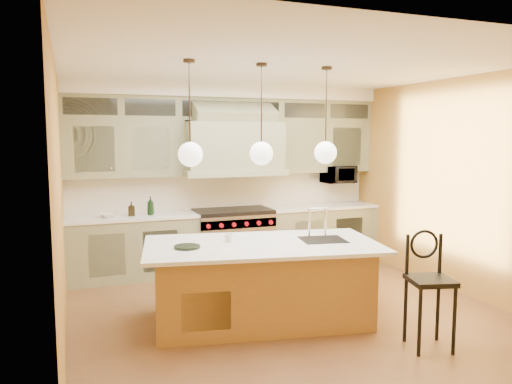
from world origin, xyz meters
name	(u,v)px	position (x,y,z in m)	size (l,w,h in m)	color
floor	(288,313)	(0.00, 0.00, 0.00)	(5.00, 5.00, 0.00)	brown
ceiling	(290,66)	(0.00, 0.00, 2.90)	(5.00, 5.00, 0.00)	white
wall_back	(226,177)	(0.00, 2.50, 1.45)	(5.00, 5.00, 0.00)	#AE7C30
wall_front	(437,231)	(0.00, -2.50, 1.45)	(5.00, 5.00, 0.00)	#AE7C30
wall_left	(60,203)	(-2.50, 0.00, 1.45)	(5.00, 5.00, 0.00)	#AE7C30
wall_right	(459,185)	(2.50, 0.00, 1.45)	(5.00, 5.00, 0.00)	#AE7C30
back_cabinetry	(231,179)	(0.00, 2.23, 1.43)	(5.00, 0.77, 2.90)	gray
range	(233,239)	(0.00, 2.14, 0.49)	(1.20, 0.74, 0.96)	silver
kitchen_island	(262,281)	(-0.40, -0.13, 0.47)	(2.80, 1.81, 1.35)	olive
counter_stool	(429,282)	(0.91, -1.37, 0.67)	(0.50, 0.50, 1.17)	black
microwave	(338,174)	(1.95, 2.25, 1.45)	(0.54, 0.37, 0.30)	black
oil_bottle_a	(151,206)	(-1.28, 2.15, 1.08)	(0.11, 0.11, 0.28)	black
oil_bottle_b	(131,209)	(-1.56, 2.15, 1.05)	(0.10, 0.10, 0.21)	black
fruit_bowl	(108,215)	(-1.89, 2.15, 0.97)	(0.25, 0.25, 0.06)	silver
cup	(229,238)	(-0.74, 0.02, 0.97)	(0.10, 0.10, 0.09)	silver
pendant_left	(190,152)	(-1.20, -0.13, 1.95)	(0.26, 0.26, 1.11)	#2D2319
pendant_center	(261,151)	(-0.40, -0.13, 1.95)	(0.26, 0.26, 1.11)	#2D2319
pendant_right	(325,150)	(0.40, -0.13, 1.95)	(0.26, 0.26, 1.11)	#2D2319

